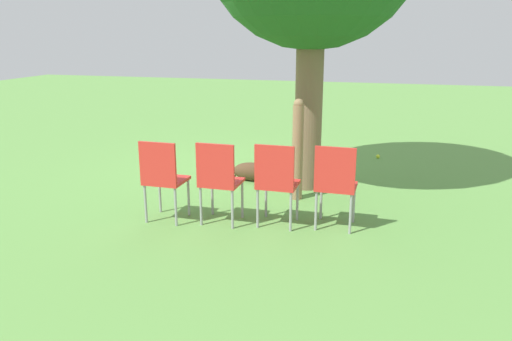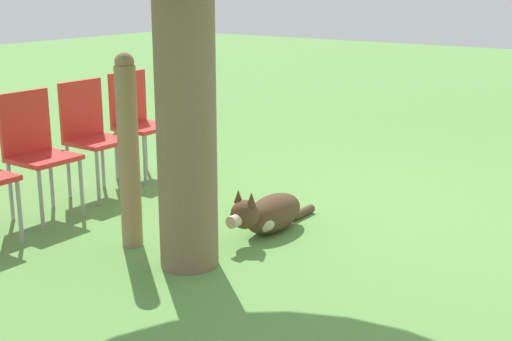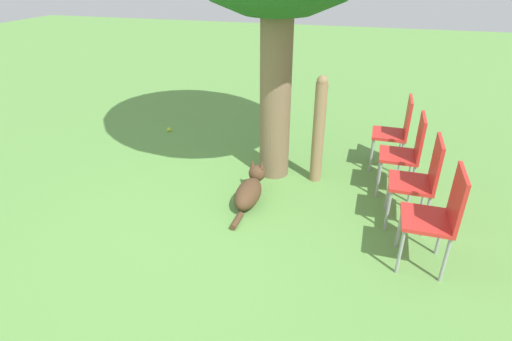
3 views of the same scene
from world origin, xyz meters
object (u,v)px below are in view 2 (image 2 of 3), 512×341
Objects in this scene: dog at (268,214)px; red_chair_1 at (91,130)px; red_chair_0 at (137,117)px; fence_post at (128,151)px; red_chair_2 at (36,146)px.

red_chair_1 reaches higher than dog.
red_chair_1 is at bearing -80.53° from red_chair_0.
red_chair_0 is at bearing -47.59° from fence_post.
red_chair_1 is at bearing 99.47° from red_chair_2.
red_chair_2 is (1.67, 0.68, 0.41)m from dog.
fence_post is 1.37× the size of red_chair_1.
fence_post reaches higher than red_chair_0.
red_chair_2 is at bearing -2.44° from fence_post.
red_chair_1 is (1.12, -0.69, -0.11)m from fence_post.
dog is 1.07× the size of red_chair_1.
red_chair_1 is at bearing -87.87° from dog.
dog is 1.85m from red_chair_2.
red_chair_2 is at bearing -66.86° from dog.
red_chair_0 is (1.86, -0.61, 0.41)m from dog.
fence_post is (0.64, 0.73, 0.52)m from dog.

